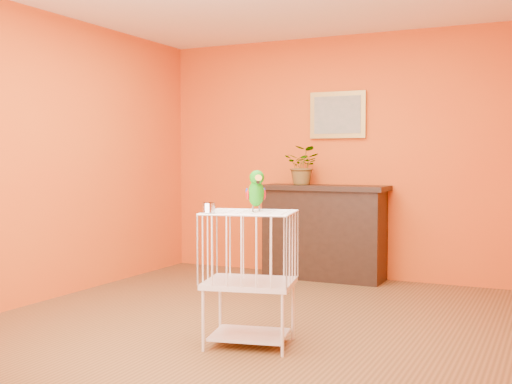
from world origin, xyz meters
The scene contains 8 objects.
ground centered at (0.00, 0.00, 0.00)m, with size 4.50×4.50×0.00m, color brown.
room_shell centered at (0.00, 0.00, 1.58)m, with size 4.50×4.50×4.50m.
console_cabinet centered at (-0.08, 2.02, 0.50)m, with size 1.35×0.48×1.00m.
potted_plant centered at (-0.32, 2.05, 1.16)m, with size 0.37×0.42×0.32m, color #26722D.
framed_picture centered at (0.00, 2.22, 1.75)m, with size 0.62×0.04×0.50m.
birdcage centered at (0.28, -0.51, 0.48)m, with size 0.68×0.58×0.92m.
feed_cup centered at (0.08, -0.72, 0.96)m, with size 0.09×0.09×0.06m, color silver.
parrot centered at (0.31, -0.47, 1.06)m, with size 0.19×0.24×0.29m.
Camera 1 is at (2.19, -4.41, 1.28)m, focal length 45.00 mm.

